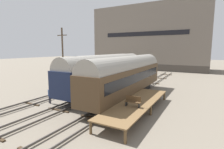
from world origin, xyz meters
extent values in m
plane|color=slate|center=(0.00, 0.00, 0.00)|extent=(200.00, 200.00, 0.00)
cube|color=#4C4742|center=(-4.86, 0.00, 0.18)|extent=(0.08, 60.00, 0.16)
cube|color=#4C4742|center=(-3.43, 0.00, 0.18)|extent=(0.08, 60.00, 0.16)
cube|color=#3D2D1E|center=(-4.15, -3.00, 0.05)|extent=(2.60, 0.24, 0.10)
cube|color=#3D2D1E|center=(-4.15, 3.00, 0.05)|extent=(2.60, 0.24, 0.10)
cube|color=#3D2D1E|center=(-4.15, 9.00, 0.05)|extent=(2.60, 0.24, 0.10)
cube|color=#3D2D1E|center=(-4.15, 15.00, 0.05)|extent=(2.60, 0.24, 0.10)
cube|color=#3D2D1E|center=(-4.15, 21.00, 0.05)|extent=(2.60, 0.24, 0.10)
cube|color=#3D2D1E|center=(-4.15, 27.00, 0.05)|extent=(2.60, 0.24, 0.10)
cube|color=#4C4742|center=(-0.72, 0.00, 0.18)|extent=(0.08, 60.00, 0.16)
cube|color=#4C4742|center=(0.72, 0.00, 0.18)|extent=(0.08, 60.00, 0.16)
cube|color=#3D2D1E|center=(0.00, -3.00, 0.05)|extent=(2.60, 0.24, 0.10)
cube|color=#3D2D1E|center=(0.00, 3.00, 0.05)|extent=(2.60, 0.24, 0.10)
cube|color=#3D2D1E|center=(0.00, 9.00, 0.05)|extent=(2.60, 0.24, 0.10)
cube|color=#3D2D1E|center=(0.00, 15.00, 0.05)|extent=(2.60, 0.24, 0.10)
cube|color=#3D2D1E|center=(0.00, 21.00, 0.05)|extent=(2.60, 0.24, 0.10)
cube|color=#3D2D1E|center=(0.00, 27.00, 0.05)|extent=(2.60, 0.24, 0.10)
cube|color=#4C4742|center=(3.43, 0.00, 0.18)|extent=(0.08, 60.00, 0.16)
cube|color=#4C4742|center=(4.86, 0.00, 0.18)|extent=(0.08, 60.00, 0.16)
cube|color=#3D2D1E|center=(4.15, -3.00, 0.05)|extent=(2.60, 0.24, 0.10)
cube|color=#3D2D1E|center=(4.15, 3.00, 0.05)|extent=(2.60, 0.24, 0.10)
cube|color=#3D2D1E|center=(4.15, 9.00, 0.05)|extent=(2.60, 0.24, 0.10)
cube|color=#3D2D1E|center=(4.15, 15.00, 0.05)|extent=(2.60, 0.24, 0.10)
cube|color=#3D2D1E|center=(4.15, 21.00, 0.05)|extent=(2.60, 0.24, 0.10)
cube|color=#3D2D1E|center=(4.15, 27.00, 0.05)|extent=(2.60, 0.24, 0.10)
cube|color=black|center=(-4.15, 18.25, 0.50)|extent=(1.80, 2.40, 1.00)
cube|color=black|center=(-4.15, 7.50, 0.50)|extent=(1.80, 2.40, 1.00)
cube|color=#1E4228|center=(-4.15, 12.88, 2.31)|extent=(2.91, 16.53, 2.63)
cube|color=black|center=(-4.15, 12.88, 2.63)|extent=(2.95, 15.21, 0.95)
cylinder|color=gray|center=(-4.15, 12.88, 3.63)|extent=(2.77, 16.20, 2.77)
cube|color=black|center=(4.15, 9.95, 0.50)|extent=(1.80, 2.40, 1.00)
cube|color=black|center=(4.15, -1.16, 0.50)|extent=(1.80, 2.40, 1.00)
cube|color=#4C3823|center=(4.15, 4.39, 2.42)|extent=(2.88, 17.09, 2.83)
cube|color=black|center=(4.15, 4.39, 2.76)|extent=(2.92, 15.72, 1.02)
cylinder|color=gray|center=(4.15, 4.39, 3.83)|extent=(2.74, 16.74, 2.74)
cube|color=black|center=(0.00, 12.73, 0.50)|extent=(1.80, 2.40, 1.00)
cube|color=black|center=(0.00, 0.50, 0.50)|extent=(1.80, 2.40, 1.00)
cube|color=#192342|center=(0.00, 6.61, 2.41)|extent=(2.93, 18.81, 2.82)
cube|color=black|center=(0.00, 6.61, 2.75)|extent=(2.97, 17.30, 1.02)
cylinder|color=gray|center=(0.00, 6.61, 3.82)|extent=(2.78, 18.43, 2.78)
cube|color=brown|center=(6.96, 0.22, 0.98)|extent=(2.99, 11.51, 0.10)
cylinder|color=brown|center=(5.61, -5.39, 0.47)|extent=(0.20, 0.20, 0.93)
cylinder|color=brown|center=(8.30, -5.39, 0.47)|extent=(0.20, 0.20, 0.93)
cylinder|color=brown|center=(5.61, 5.83, 0.47)|extent=(0.20, 0.20, 0.93)
cylinder|color=brown|center=(8.30, 5.83, 0.47)|extent=(0.20, 0.20, 0.93)
cylinder|color=brown|center=(5.61, 0.22, 0.47)|extent=(0.20, 0.20, 0.93)
cylinder|color=brown|center=(8.30, 0.22, 0.47)|extent=(0.20, 0.20, 0.93)
cube|color=brown|center=(7.10, -1.23, 1.46)|extent=(1.40, 0.40, 0.06)
cube|color=brown|center=(7.10, -1.06, 1.72)|extent=(1.40, 0.06, 0.45)
cube|color=black|center=(6.51, -1.23, 1.23)|extent=(0.06, 0.40, 0.40)
cube|color=black|center=(7.70, -1.23, 1.23)|extent=(0.06, 0.40, 0.40)
cylinder|color=#282833|center=(-2.66, -1.76, 0.42)|extent=(0.12, 0.12, 0.85)
cylinder|color=#282833|center=(-2.46, -1.76, 0.42)|extent=(0.12, 0.12, 0.85)
cylinder|color=navy|center=(-2.56, -1.76, 1.20)|extent=(0.32, 0.32, 0.71)
sphere|color=tan|center=(-2.56, -1.76, 1.67)|extent=(0.23, 0.23, 0.23)
cylinder|color=#473828|center=(-6.67, 4.68, 4.57)|extent=(0.24, 0.24, 9.14)
cube|color=#473828|center=(-6.67, 4.68, 8.04)|extent=(1.80, 0.12, 0.12)
cube|color=#46403A|center=(-3.71, 39.18, 0.94)|extent=(33.69, 11.58, 1.87)
cube|color=slate|center=(-3.71, 39.18, 10.29)|extent=(33.69, 11.58, 16.84)
cube|color=black|center=(-3.71, 33.33, 10.29)|extent=(23.59, 0.10, 1.20)
camera|label=1|loc=(12.58, -14.91, 5.98)|focal=28.00mm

